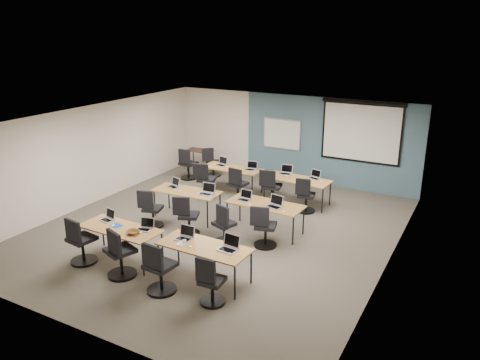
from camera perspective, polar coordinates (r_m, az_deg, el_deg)
The scene contains 58 objects.
floor at distance 11.47m, azimuth -2.66°, elevation -5.95°, with size 8.00×9.00×0.02m, color #6B6354.
ceiling at distance 10.65m, azimuth -2.87°, elevation 7.42°, with size 8.00×9.00×0.02m, color white.
wall_back at distance 14.88m, azimuth 6.28°, elevation 5.13°, with size 8.00×0.04×2.70m, color beige.
wall_front at distance 7.78m, azimuth -20.37°, elevation -8.45°, with size 8.00×0.04×2.70m, color beige.
wall_left at distance 13.43m, azimuth -17.54°, elevation 2.95°, with size 0.04×9.00×2.70m, color beige.
wall_right at distance 9.64m, azimuth 18.05°, elevation -3.00°, with size 0.04×9.00×2.70m, color beige.
blue_accent_panel at distance 14.44m, azimuth 10.84°, elevation 4.51°, with size 5.50×0.04×2.70m, color #3D5977.
whiteboard at distance 14.90m, azimuth 5.12°, elevation 5.58°, with size 1.28×0.03×0.98m.
projector_screen at distance 14.01m, azimuth 14.59°, elevation 6.08°, with size 2.40×0.10×1.82m.
training_table_front_left at distance 10.04m, azimuth -14.39°, elevation -5.91°, with size 1.78×0.74×0.73m.
training_table_front_right at distance 9.00m, azimuth -4.41°, elevation -8.27°, with size 1.81×0.76×0.73m.
training_table_mid_left at distance 11.94m, azimuth -6.52°, elevation -1.53°, with size 1.73×0.72×0.73m.
training_table_mid_right at distance 11.03m, azimuth 3.09°, elevation -3.10°, with size 1.82×0.76×0.73m.
training_table_back_left at distance 13.78m, azimuth -0.99°, elevation 1.31°, with size 1.78×0.74×0.73m.
training_table_back_right at distance 12.88m, azimuth 6.99°, elevation -0.04°, with size 1.82×0.76×0.73m.
laptop_0 at distance 10.47m, azimuth -15.78°, elevation -4.42°, with size 0.30×0.25×0.23m.
mouse_0 at distance 10.14m, azimuth -15.27°, elevation -5.38°, with size 0.06×0.10×0.04m, color white.
task_chair_0 at distance 10.24m, azimuth -18.87°, elevation -7.44°, with size 0.55×0.55×1.03m.
laptop_1 at distance 9.82m, azimuth -11.49°, elevation -5.60°, with size 0.30×0.26×0.23m.
mouse_1 at distance 9.70m, azimuth -12.02°, elevation -6.25°, with size 0.06×0.10×0.03m, color white.
task_chair_1 at distance 9.49m, azimuth -14.47°, elevation -9.05°, with size 0.60×0.58×1.05m.
laptop_2 at distance 9.29m, azimuth -6.73°, elevation -6.74°, with size 0.33×0.28×0.25m.
mouse_2 at distance 8.96m, azimuth -6.10°, elevation -8.06°, with size 0.06×0.10×0.03m, color white.
task_chair_2 at distance 8.83m, azimuth -9.85°, elevation -10.96°, with size 0.56×0.56×1.03m.
laptop_3 at distance 8.80m, azimuth -1.32°, elevation -8.06°, with size 0.36×0.31×0.27m.
mouse_3 at distance 8.65m, azimuth -1.23°, elevation -8.98°, with size 0.06×0.09×0.03m, color white.
task_chair_3 at distance 8.41m, azimuth -3.62°, elevation -12.62°, with size 0.46×0.46×0.95m.
laptop_4 at distance 12.24m, azimuth -8.06°, elevation -0.57°, with size 0.31×0.26×0.23m.
mouse_4 at distance 11.90m, azimuth -7.31°, elevation -1.33°, with size 0.06×0.09×0.03m, color white.
task_chair_4 at distance 11.62m, azimuth -10.79°, elevation -3.81°, with size 0.50×0.49×0.97m.
laptop_5 at distance 11.64m, azimuth -4.07°, elevation -1.39°, with size 0.35×0.30×0.27m.
mouse_5 at distance 11.45m, azimuth -3.54°, elevation -2.01°, with size 0.05×0.09×0.03m, color white.
task_chair_5 at distance 11.06m, azimuth -6.47°, elevation -4.73°, with size 0.53×0.50×0.98m.
laptop_6 at distance 11.22m, azimuth 0.57°, elevation -2.14°, with size 0.31×0.26×0.24m.
mouse_6 at distance 10.91m, azimuth 1.18°, elevation -3.01°, with size 0.06×0.10×0.04m, color white.
task_chair_6 at distance 10.56m, azimuth -1.99°, elevation -5.80°, with size 0.50×0.48×0.97m.
laptop_7 at distance 10.82m, azimuth 4.28°, elevation -2.94°, with size 0.35×0.30×0.26m.
mouse_7 at distance 10.54m, azimuth 5.42°, elevation -3.88°, with size 0.06×0.09×0.03m, color white.
task_chair_7 at distance 10.42m, azimuth 2.94°, elevation -6.09°, with size 0.52×0.51×0.99m.
laptop_8 at distance 14.02m, azimuth -2.26°, elevation 2.06°, with size 0.33×0.28×0.25m.
mouse_8 at distance 13.85m, azimuth -1.57°, elevation 1.65°, with size 0.06×0.10×0.04m, color white.
task_chair_8 at distance 13.45m, azimuth -4.25°, elevation -0.35°, with size 0.55×0.54×1.02m.
laptop_9 at distance 13.58m, azimuth 1.36°, elevation 1.51°, with size 0.31×0.27×0.24m.
mouse_9 at distance 13.43m, azimuth 1.72°, elevation 1.10°, with size 0.06×0.09×0.03m, color white.
task_chair_9 at distance 13.05m, azimuth -0.34°, elevation -0.91°, with size 0.53×0.53×1.01m.
laptop_10 at distance 13.26m, azimuth 5.59°, elevation 1.02°, with size 0.33×0.28×0.25m.
mouse_10 at distance 13.06m, azimuth 5.70°, elevation 0.52°, with size 0.06×0.09×0.03m, color white.
task_chair_10 at distance 12.83m, azimuth 3.77°, elevation -1.25°, with size 0.55×0.55×1.03m.
laptop_11 at distance 12.96m, azimuth 9.11°, elevation 0.45°, with size 0.31×0.26×0.23m.
mouse_11 at distance 12.71m, azimuth 9.85°, elevation -0.17°, with size 0.06×0.09×0.03m, color white.
task_chair_11 at distance 12.43m, azimuth 7.95°, elevation -2.19°, with size 0.48×0.48×0.96m.
blue_mousepad at distance 10.16m, azimuth -14.87°, elevation -5.37°, with size 0.25×0.21×0.01m, color #0F3CA5.
snack_bowl at distance 9.68m, azimuth -12.93°, elevation -6.20°, with size 0.29×0.29×0.07m, color olive.
snack_plate at distance 9.10m, azimuth -7.21°, elevation -7.72°, with size 0.18×0.18×0.01m, color white.
coffee_cup at distance 9.07m, azimuth -6.81°, elevation -7.52°, with size 0.07×0.07×0.06m, color white.
utility_table at distance 15.79m, azimuth -4.95°, elevation 3.32°, with size 0.88×0.49×0.75m.
spare_chair_a at distance 15.33m, azimuth -3.42°, elevation 1.90°, with size 0.55×0.47×0.96m.
spare_chair_b at distance 15.08m, azimuth -6.41°, elevation 1.64°, with size 0.54×0.54×1.01m.
Camera 1 is at (5.46, -8.93, 4.70)m, focal length 35.00 mm.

